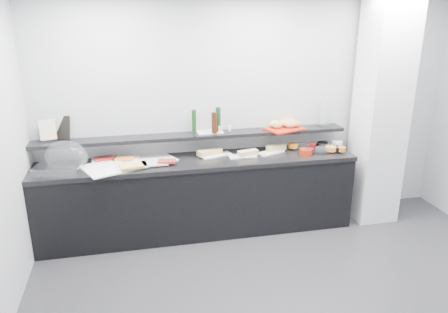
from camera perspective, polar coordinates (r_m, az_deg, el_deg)
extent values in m
cube|color=#ADB0B4|center=(5.24, 3.54, 5.87)|extent=(5.00, 0.02, 2.70)
cube|color=white|center=(5.53, 19.77, 5.48)|extent=(0.50, 0.50, 2.70)
cube|color=black|center=(5.11, -3.35, -5.42)|extent=(3.60, 0.60, 0.85)
cube|color=black|center=(4.94, -3.45, -0.66)|extent=(3.62, 0.62, 0.05)
cube|color=black|center=(5.03, -3.82, 2.73)|extent=(3.60, 0.25, 0.04)
cube|color=silver|center=(4.97, -20.83, -1.25)|extent=(0.52, 0.40, 0.04)
ellipsoid|color=white|center=(4.93, -19.90, 0.00)|extent=(0.55, 0.46, 0.34)
cube|color=white|center=(4.90, -12.23, -0.86)|extent=(1.08, 0.82, 0.01)
cube|color=white|center=(5.00, -15.18, -0.50)|extent=(0.32, 0.23, 0.01)
cube|color=maroon|center=(5.02, -15.38, -0.24)|extent=(0.23, 0.17, 0.02)
cube|color=white|center=(5.00, -12.68, -0.30)|extent=(0.30, 0.23, 0.01)
cube|color=orange|center=(4.96, -12.82, -0.24)|extent=(0.22, 0.18, 0.02)
cube|color=white|center=(4.78, -12.04, -1.15)|extent=(0.35, 0.25, 0.01)
cube|color=#E9C25A|center=(4.70, -12.00, -1.24)|extent=(0.26, 0.20, 0.02)
cube|color=white|center=(4.80, -9.07, -0.86)|extent=(0.29, 0.20, 0.01)
cube|color=maroon|center=(4.79, -7.45, -0.61)|extent=(0.21, 0.15, 0.02)
cube|color=white|center=(5.05, -1.05, 0.19)|extent=(0.39, 0.24, 0.01)
cube|color=tan|center=(5.04, -1.90, 0.58)|extent=(0.31, 0.20, 0.06)
cylinder|color=#B5B7BC|center=(4.99, -0.13, 0.10)|extent=(0.16, 0.06, 0.01)
cube|color=white|center=(5.01, 2.44, 0.02)|extent=(0.32, 0.14, 0.01)
cube|color=tan|center=(5.01, 3.15, 0.46)|extent=(0.25, 0.14, 0.06)
cylinder|color=silver|center=(4.95, 3.14, -0.10)|extent=(0.16, 0.01, 0.01)
cube|color=white|center=(5.17, 6.10, 0.53)|extent=(0.35, 0.25, 0.01)
cube|color=tan|center=(5.24, 6.82, 1.17)|extent=(0.24, 0.13, 0.06)
cylinder|color=silver|center=(5.21, 7.19, 0.77)|extent=(0.16, 0.01, 0.01)
cylinder|color=white|center=(5.36, 10.28, 1.28)|extent=(0.16, 0.16, 0.07)
cylinder|color=orange|center=(5.34, 9.02, 1.43)|extent=(0.13, 0.13, 0.05)
cylinder|color=black|center=(5.46, 12.74, 1.44)|extent=(0.15, 0.15, 0.07)
cylinder|color=#5E0D11|center=(5.39, 11.40, 1.45)|extent=(0.11, 0.11, 0.05)
cylinder|color=white|center=(5.46, 13.21, 1.41)|extent=(0.21, 0.21, 0.07)
cylinder|color=white|center=(5.55, 14.52, 1.71)|extent=(0.13, 0.13, 0.05)
cylinder|color=#9C240E|center=(5.16, 10.64, 0.59)|extent=(0.18, 0.18, 0.07)
cylinder|color=#560F0C|center=(5.18, 11.13, 0.76)|extent=(0.10, 0.10, 0.05)
cylinder|color=silver|center=(5.24, 12.60, 0.75)|extent=(0.19, 0.19, 0.07)
cylinder|color=orange|center=(5.30, 13.78, 1.00)|extent=(0.16, 0.16, 0.05)
cylinder|color=black|center=(5.33, 14.53, 0.90)|extent=(0.14, 0.14, 0.07)
cylinder|color=orange|center=(5.32, 15.10, 0.93)|extent=(0.10, 0.10, 0.05)
cube|color=black|center=(5.11, -20.43, 3.58)|extent=(0.20, 0.14, 0.26)
cube|color=beige|center=(5.07, -22.05, 3.25)|extent=(0.17, 0.09, 0.22)
cube|color=white|center=(5.09, -1.89, 3.24)|extent=(0.31, 0.20, 0.01)
cylinder|color=#0F3911|center=(5.04, -3.93, 4.65)|extent=(0.05, 0.05, 0.26)
cylinder|color=#331709|center=(5.00, -1.27, 4.45)|extent=(0.07, 0.07, 0.24)
cylinder|color=#0F3719|center=(5.06, -0.76, 4.88)|extent=(0.07, 0.07, 0.28)
cylinder|color=red|center=(5.01, -1.17, 4.14)|extent=(0.05, 0.05, 0.18)
cylinder|color=white|center=(5.08, 0.72, 3.72)|extent=(0.04, 0.04, 0.07)
cylinder|color=white|center=(5.04, -0.61, 3.59)|extent=(0.04, 0.04, 0.07)
cube|color=#A42211|center=(5.25, 7.91, 3.61)|extent=(0.51, 0.43, 0.02)
ellipsoid|color=tan|center=(5.26, 6.59, 4.28)|extent=(0.18, 0.15, 0.08)
ellipsoid|color=#B57245|center=(5.42, 8.55, 4.61)|extent=(0.15, 0.11, 0.08)
ellipsoid|color=#C27A4A|center=(5.37, 8.54, 4.50)|extent=(0.15, 0.12, 0.08)
ellipsoid|color=#B38744|center=(5.20, 6.95, 4.09)|extent=(0.14, 0.10, 0.08)
ellipsoid|color=#CE7E4E|center=(5.26, 8.65, 4.17)|extent=(0.17, 0.13, 0.08)
ellipsoid|color=#B37044|center=(5.29, 9.51, 4.23)|extent=(0.13, 0.11, 0.08)
ellipsoid|color=#D88952|center=(5.29, 7.65, 4.32)|extent=(0.15, 0.13, 0.08)
ellipsoid|color=#BF8D48|center=(5.33, 8.75, 4.38)|extent=(0.16, 0.12, 0.08)
cylinder|color=white|center=(5.45, 12.85, 5.40)|extent=(0.14, 0.14, 0.30)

